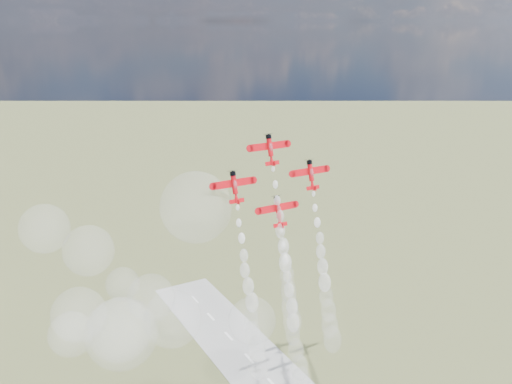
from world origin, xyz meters
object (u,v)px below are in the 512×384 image
object	(u,v)px
plane_lead	(270,149)
plane_left	(235,186)
plane_right	(311,174)
plane_slot	(278,211)

from	to	relation	value
plane_lead	plane_left	world-z (taller)	plane_lead
plane_left	plane_lead	bearing A→B (deg)	10.76
plane_left	plane_right	xyz separation A→B (m)	(25.80, 0.00, 0.00)
plane_left	plane_right	world-z (taller)	same
plane_lead	plane_slot	bearing A→B (deg)	-90.00
plane_lead	plane_left	size ratio (longest dim) A/B	1.00
plane_slot	plane_left	bearing A→B (deg)	169.24
plane_lead	plane_right	bearing A→B (deg)	-10.76
plane_lead	plane_slot	xyz separation A→B (m)	(0.00, -4.90, -17.38)
plane_left	plane_right	distance (m)	25.80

